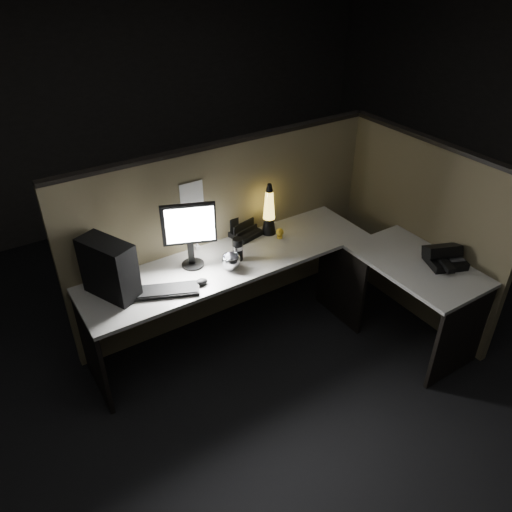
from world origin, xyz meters
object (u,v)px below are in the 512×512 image
lava_lamp (269,213)px  keyboard (165,291)px  pc_tower (109,269)px  desk_phone (444,257)px  monitor (189,229)px

lava_lamp → keyboard: bearing=-164.7°
pc_tower → desk_phone: size_ratio=1.26×
pc_tower → lava_lamp: lava_lamp is taller
monitor → lava_lamp: bearing=27.8°
keyboard → desk_phone: desk_phone is taller
pc_tower → lava_lamp: size_ratio=0.94×
monitor → keyboard: (-0.31, -0.21, -0.29)m
monitor → keyboard: size_ratio=1.08×
pc_tower → desk_phone: pc_tower is taller
keyboard → monitor: bearing=57.3°
desk_phone → monitor: bearing=169.9°
monitor → lava_lamp: (0.74, 0.08, -0.12)m
pc_tower → lava_lamp: 1.36m
monitor → desk_phone: (1.58, -1.00, -0.24)m
pc_tower → monitor: (0.61, 0.03, 0.10)m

